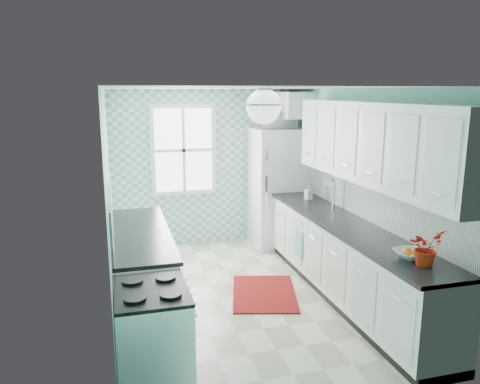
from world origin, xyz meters
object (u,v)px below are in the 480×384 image
object	(u,v)px
ceiling_light	(264,106)
fruit_bowl	(412,254)
sink	(321,209)
potted_plant	(426,248)
stove	(153,339)
microwave	(279,119)
fridge	(278,187)

from	to	relation	value
ceiling_light	fruit_bowl	xyz separation A→B (m)	(1.20, -0.81, -1.35)
sink	potted_plant	bearing A→B (deg)	-88.82
stove	microwave	world-z (taller)	microwave
fridge	fruit_bowl	size ratio (longest dim) A/B	6.30
fridge	microwave	size ratio (longest dim) A/B	3.75
fridge	fruit_bowl	xyz separation A→B (m)	(0.09, -3.39, 0.03)
fridge	sink	distance (m)	1.43
sink	fruit_bowl	bearing A→B (deg)	-88.83
microwave	potted_plant	bearing A→B (deg)	90.87
sink	potted_plant	world-z (taller)	sink
stove	microwave	xyz separation A→B (m)	(2.31, 3.38, 1.56)
ceiling_light	stove	world-z (taller)	ceiling_light
sink	stove	bearing A→B (deg)	-139.64
fridge	fruit_bowl	distance (m)	3.39
sink	fruit_bowl	distance (m)	1.97
sink	fridge	bearing A→B (deg)	95.06
potted_plant	ceiling_light	bearing A→B (deg)	140.38
stove	sink	bearing A→B (deg)	36.73
fridge	sink	world-z (taller)	fridge
fridge	microwave	xyz separation A→B (m)	(0.00, 0.00, 1.09)
fruit_bowl	microwave	xyz separation A→B (m)	(-0.09, 3.39, 1.05)
fridge	potted_plant	distance (m)	3.58
ceiling_light	fruit_bowl	size ratio (longest dim) A/B	1.17
fruit_bowl	microwave	size ratio (longest dim) A/B	0.59
stove	potted_plant	xyz separation A→B (m)	(2.40, -0.20, 0.64)
stove	fridge	bearing A→B (deg)	53.28
sink	potted_plant	size ratio (longest dim) A/B	1.60
fridge	microwave	distance (m)	1.09
fridge	sink	size ratio (longest dim) A/B	3.56
ceiling_light	fridge	bearing A→B (deg)	66.78
ceiling_light	microwave	size ratio (longest dim) A/B	0.69
fridge	potted_plant	world-z (taller)	fridge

